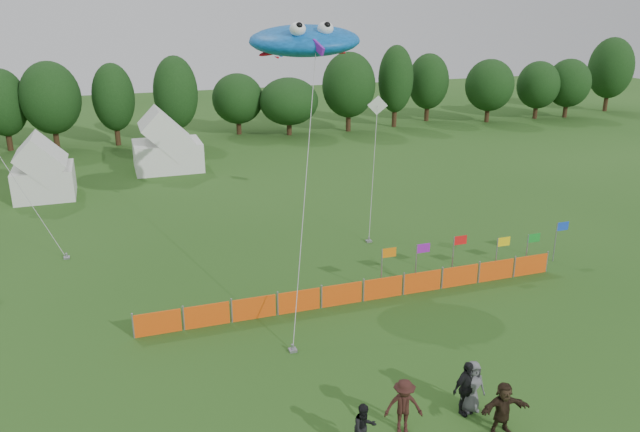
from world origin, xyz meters
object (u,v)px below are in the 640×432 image
object	(u,v)px
spectator_b	(364,428)
spectator_d	(466,388)
tent_right	(167,146)
spectator_e	(472,386)
spectator_f	(503,408)
spectator_c	(404,406)
barrier_fence	(362,291)
stingray_kite	(302,41)
tent_left	(43,172)

from	to	relation	value
spectator_b	spectator_d	bearing A→B (deg)	4.74
tent_right	spectator_d	distance (m)	35.40
tent_right	spectator_d	size ratio (longest dim) A/B	2.76
spectator_e	spectator_f	xyz separation A→B (m)	(0.31, -1.29, -0.02)
spectator_c	spectator_d	world-z (taller)	spectator_d
spectator_e	barrier_fence	bearing A→B (deg)	95.63
spectator_c	stingray_kite	distance (m)	18.08
tent_right	barrier_fence	distance (m)	27.03
barrier_fence	stingray_kite	size ratio (longest dim) A/B	1.24
spectator_c	spectator_f	world-z (taller)	spectator_c
spectator_b	spectator_f	size ratio (longest dim) A/B	0.92
spectator_e	stingray_kite	xyz separation A→B (m)	(-1.14, 14.65, 10.14)
tent_left	spectator_b	distance (m)	32.69
barrier_fence	spectator_c	distance (m)	9.02
barrier_fence	spectator_e	xyz separation A→B (m)	(0.35, -8.46, 0.41)
tent_left	spectator_b	world-z (taller)	tent_left
tent_left	barrier_fence	distance (m)	26.16
tent_left	tent_right	size ratio (longest dim) A/B	0.75
spectator_b	spectator_d	world-z (taller)	spectator_d
tent_left	spectator_f	size ratio (longest dim) A/B	2.21
spectator_d	tent_right	bearing A→B (deg)	83.68
barrier_fence	spectator_b	size ratio (longest dim) A/B	12.21
spectator_e	tent_right	bearing A→B (deg)	103.23
spectator_b	spectator_f	bearing A→B (deg)	-12.13
tent_right	stingray_kite	distance (m)	22.72
tent_left	spectator_f	distance (m)	34.94
barrier_fence	spectator_e	bearing A→B (deg)	-87.62
tent_right	spectator_e	bearing A→B (deg)	-80.03
spectator_c	spectator_e	size ratio (longest dim) A/B	1.03
tent_right	spectator_c	distance (m)	35.28
tent_right	spectator_e	world-z (taller)	tent_right
barrier_fence	spectator_e	distance (m)	8.47
spectator_e	tent_left	bearing A→B (deg)	119.58
stingray_kite	spectator_c	bearing A→B (deg)	-95.65
spectator_c	spectator_f	bearing A→B (deg)	-1.73
tent_right	barrier_fence	size ratio (longest dim) A/B	0.27
spectator_d	stingray_kite	distance (m)	17.87
spectator_b	stingray_kite	bearing A→B (deg)	74.51
stingray_kite	tent_right	bearing A→B (deg)	103.88
stingray_kite	spectator_b	bearing A→B (deg)	-101.02
barrier_fence	spectator_b	bearing A→B (deg)	-112.41
spectator_b	spectator_f	distance (m)	4.47
spectator_b	spectator_c	world-z (taller)	spectator_c
tent_right	spectator_c	bearing A→B (deg)	-84.28
spectator_b	stingray_kite	xyz separation A→B (m)	(2.99, 15.35, 10.23)
spectator_e	spectator_d	bearing A→B (deg)	-161.73
spectator_b	spectator_f	xyz separation A→B (m)	(4.43, -0.60, 0.07)
tent_left	spectator_f	world-z (taller)	tent_left
barrier_fence	spectator_f	xyz separation A→B (m)	(0.66, -9.75, 0.39)
tent_left	spectator_b	bearing A→B (deg)	-70.72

